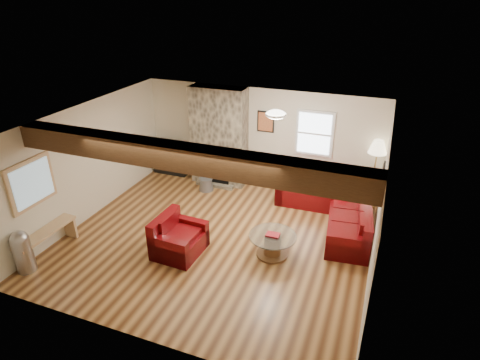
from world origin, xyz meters
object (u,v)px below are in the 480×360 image
(coffee_table, at_px, (272,245))
(loveseat, at_px, (313,186))
(television, at_px, (171,148))
(armchair_red, at_px, (179,236))
(sofa_three, at_px, (349,220))
(tv_cabinet, at_px, (172,165))
(floor_lamp, at_px, (377,151))

(coffee_table, bearing_deg, loveseat, 82.76)
(loveseat, distance_m, television, 3.99)
(loveseat, bearing_deg, armchair_red, -126.39)
(sofa_three, relative_size, loveseat, 1.20)
(tv_cabinet, bearing_deg, armchair_red, -58.33)
(loveseat, xyz_separation_m, armchair_red, (-1.99, -2.90, -0.05))
(tv_cabinet, bearing_deg, floor_lamp, 0.22)
(floor_lamp, bearing_deg, loveseat, -166.01)
(tv_cabinet, relative_size, floor_lamp, 0.58)
(television, bearing_deg, floor_lamp, 0.22)
(tv_cabinet, xyz_separation_m, television, (0.00, 0.00, 0.48))
(sofa_three, distance_m, coffee_table, 1.75)
(loveseat, xyz_separation_m, floor_lamp, (1.28, 0.32, 0.95))
(armchair_red, xyz_separation_m, television, (-1.97, 3.20, 0.33))
(coffee_table, height_order, tv_cabinet, coffee_table)
(sofa_three, xyz_separation_m, loveseat, (-0.96, 1.15, 0.06))
(armchair_red, height_order, floor_lamp, floor_lamp)
(television, bearing_deg, loveseat, -4.33)
(sofa_three, height_order, armchair_red, armchair_red)
(coffee_table, bearing_deg, sofa_three, 43.43)
(armchair_red, bearing_deg, coffee_table, -69.37)
(coffee_table, bearing_deg, tv_cabinet, 144.20)
(armchair_red, xyz_separation_m, coffee_table, (1.69, 0.55, -0.16))
(coffee_table, xyz_separation_m, television, (-3.67, 2.65, 0.49))
(tv_cabinet, height_order, floor_lamp, floor_lamp)
(tv_cabinet, bearing_deg, coffee_table, -35.80)
(sofa_three, distance_m, floor_lamp, 1.81)
(armchair_red, height_order, television, television)
(tv_cabinet, bearing_deg, television, 0.00)
(television, xyz_separation_m, floor_lamp, (5.25, 0.02, 0.67))
(armchair_red, height_order, coffee_table, armchair_red)
(sofa_three, distance_m, loveseat, 1.50)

